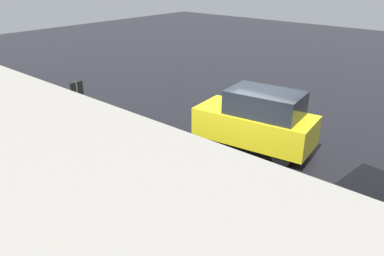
{
  "coord_description": "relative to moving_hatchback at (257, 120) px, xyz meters",
  "views": [
    {
      "loc": [
        -5.94,
        9.65,
        5.68
      ],
      "look_at": [
        1.31,
        1.3,
        0.9
      ],
      "focal_mm": 35.0,
      "sensor_mm": 36.0,
      "label": 1
    }
  ],
  "objects": [
    {
      "name": "sign_post",
      "position": [
        4.25,
        3.92,
        0.55
      ],
      "size": [
        0.07,
        0.44,
        2.4
      ],
      "color": "#4C4C51",
      "rests_on": "ground"
    },
    {
      "name": "metal_railing",
      "position": [
        -0.52,
        5.89,
        -0.29
      ],
      "size": [
        8.19,
        0.04,
        1.05
      ],
      "color": "#B7BABF",
      "rests_on": "ground"
    },
    {
      "name": "pedestrian",
      "position": [
        4.37,
        3.34,
        -0.34
      ],
      "size": [
        0.26,
        0.57,
        1.22
      ],
      "color": "#B2262D",
      "rests_on": "ground"
    },
    {
      "name": "fire_hydrant",
      "position": [
        3.27,
        3.41,
        -0.63
      ],
      "size": [
        0.42,
        0.31,
        0.8
      ],
      "color": "gold",
      "rests_on": "ground"
    },
    {
      "name": "moving_hatchback",
      "position": [
        0.0,
        0.0,
        0.0
      ],
      "size": [
        4.09,
        2.2,
        2.06
      ],
      "color": "yellow",
      "rests_on": "ground"
    },
    {
      "name": "ground_plane",
      "position": [
        0.07,
        0.39,
        -1.03
      ],
      "size": [
        60.0,
        60.0,
        0.0
      ],
      "primitive_type": "plane",
      "color": "black"
    },
    {
      "name": "kerb_strip",
      "position": [
        0.07,
        4.59,
        -1.01
      ],
      "size": [
        24.0,
        3.2,
        0.04
      ],
      "primitive_type": "cube",
      "color": "gray",
      "rests_on": "ground"
    }
  ]
}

